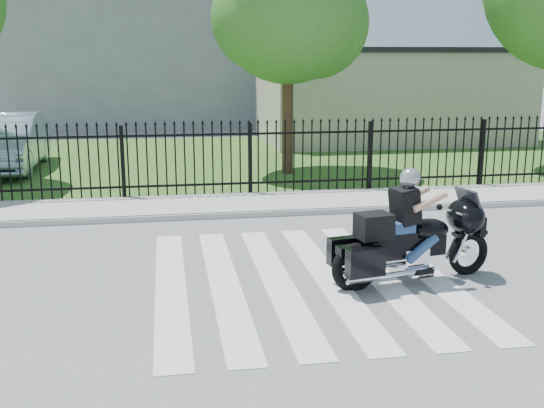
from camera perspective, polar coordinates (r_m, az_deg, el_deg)
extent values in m
plane|color=slate|center=(9.85, 2.74, -6.75)|extent=(120.00, 120.00, 0.00)
cube|color=#ADAAA3|center=(14.56, -1.43, 0.03)|extent=(40.00, 2.00, 0.12)
cube|color=#ADAAA3|center=(13.60, -0.83, -0.90)|extent=(40.00, 0.12, 0.12)
cube|color=#32591E|center=(21.40, -4.10, 4.04)|extent=(40.00, 12.00, 0.02)
cube|color=black|center=(15.47, -1.96, 1.90)|extent=(26.00, 0.04, 0.05)
cube|color=black|center=(15.29, -2.00, 6.32)|extent=(26.00, 0.04, 0.05)
cylinder|color=#382316|center=(18.43, 1.42, 9.11)|extent=(0.32, 0.32, 4.16)
sphere|color=#29671D|center=(18.44, 1.47, 17.20)|extent=(4.20, 4.20, 4.20)
cube|color=#B3AD95|center=(26.66, 10.32, 9.39)|extent=(10.00, 6.00, 3.50)
cube|color=black|center=(26.62, 10.48, 13.36)|extent=(10.20, 6.20, 0.20)
cube|color=gray|center=(35.17, -11.69, 17.08)|extent=(15.00, 10.00, 12.00)
torus|color=black|center=(10.44, 17.19, -4.24)|extent=(0.72, 0.26, 0.70)
torus|color=black|center=(9.39, 7.45, -5.66)|extent=(0.76, 0.29, 0.74)
cube|color=black|center=(9.72, 11.76, -3.80)|extent=(1.35, 0.49, 0.31)
ellipsoid|color=black|center=(9.87, 13.83, -2.23)|extent=(0.70, 0.52, 0.34)
cube|color=black|center=(9.56, 10.78, -2.82)|extent=(0.71, 0.44, 0.10)
cube|color=silver|center=(9.85, 12.47, -4.66)|extent=(0.46, 0.38, 0.31)
ellipsoid|color=black|center=(10.22, 16.95, -1.08)|extent=(0.68, 0.82, 0.55)
cube|color=black|center=(9.35, 9.11, -1.95)|extent=(0.55, 0.47, 0.37)
cube|color=navy|center=(9.59, 11.43, -2.05)|extent=(0.40, 0.37, 0.18)
sphere|color=#9B9EA2|center=(9.50, 12.26, 2.31)|extent=(0.30, 0.30, 0.30)
imported|color=#9BB4C3|center=(20.59, -22.68, 5.13)|extent=(1.92, 5.17, 1.69)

